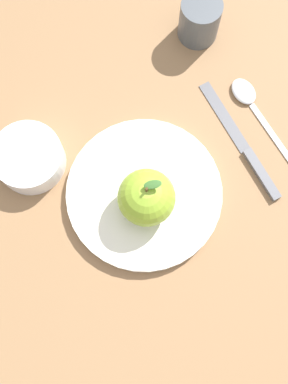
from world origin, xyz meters
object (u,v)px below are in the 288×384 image
(side_bowl, at_px, (29,157))
(knife, at_px, (246,151))
(cup, at_px, (200,18))
(spoon, at_px, (250,100))
(apple, at_px, (147,198))
(dinner_plate, at_px, (144,193))

(side_bowl, xyz_separation_m, knife, (0.28, -0.19, -0.02))
(cup, height_order, knife, cup)
(cup, bearing_deg, side_bowl, -176.86)
(knife, bearing_deg, spoon, 46.34)
(apple, relative_size, spoon, 0.57)
(cup, distance_m, spoon, 0.15)
(dinner_plate, height_order, apple, apple)
(knife, bearing_deg, dinner_plate, 166.19)
(dinner_plate, distance_m, knife, 0.17)
(side_bowl, xyz_separation_m, spoon, (0.33, -0.13, -0.02))
(apple, distance_m, cup, 0.31)
(dinner_plate, xyz_separation_m, apple, (-0.01, -0.02, 0.05))
(cup, xyz_separation_m, spoon, (-0.01, -0.15, -0.04))
(side_bowl, height_order, spoon, side_bowl)
(apple, height_order, side_bowl, apple)
(apple, distance_m, knife, 0.19)
(apple, relative_size, cup, 1.23)
(side_bowl, relative_size, spoon, 0.64)
(dinner_plate, distance_m, spoon, 0.23)
(dinner_plate, distance_m, cup, 0.29)
(knife, bearing_deg, cup, 71.38)
(dinner_plate, xyz_separation_m, spoon, (0.23, 0.02, -0.01))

